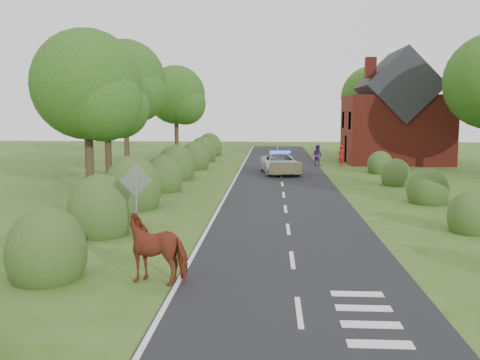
# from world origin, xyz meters

# --- Properties ---
(ground) EXTENTS (120.00, 120.00, 0.00)m
(ground) POSITION_xyz_m (0.00, 0.00, 0.00)
(ground) COLOR #3A5C17
(road) EXTENTS (6.00, 70.00, 0.02)m
(road) POSITION_xyz_m (0.00, 15.00, 0.01)
(road) COLOR black
(road) RESTS_ON ground
(road_markings) EXTENTS (4.96, 70.00, 0.01)m
(road_markings) POSITION_xyz_m (-1.60, 12.93, 0.03)
(road_markings) COLOR white
(road_markings) RESTS_ON road
(hedgerow_left) EXTENTS (2.75, 50.41, 3.00)m
(hedgerow_left) POSITION_xyz_m (-6.51, 11.69, 0.75)
(hedgerow_left) COLOR #26441A
(hedgerow_left) RESTS_ON ground
(hedgerow_right) EXTENTS (2.10, 45.78, 2.10)m
(hedgerow_right) POSITION_xyz_m (6.60, 11.21, 0.55)
(hedgerow_right) COLOR #26441A
(hedgerow_right) RESTS_ON ground
(tree_left_a) EXTENTS (5.74, 5.60, 8.38)m
(tree_left_a) POSITION_xyz_m (-9.75, 11.86, 5.34)
(tree_left_a) COLOR #332316
(tree_left_a) RESTS_ON ground
(tree_left_b) EXTENTS (5.74, 5.60, 8.07)m
(tree_left_b) POSITION_xyz_m (-11.25, 19.86, 5.04)
(tree_left_b) COLOR #332316
(tree_left_b) RESTS_ON ground
(tree_left_c) EXTENTS (6.97, 6.80, 10.22)m
(tree_left_c) POSITION_xyz_m (-12.70, 29.83, 6.53)
(tree_left_c) COLOR #332316
(tree_left_c) RESTS_ON ground
(tree_left_d) EXTENTS (6.15, 6.00, 8.89)m
(tree_left_d) POSITION_xyz_m (-10.23, 39.85, 5.64)
(tree_left_d) COLOR #332316
(tree_left_d) RESTS_ON ground
(tree_right_c) EXTENTS (6.15, 6.00, 8.58)m
(tree_right_c) POSITION_xyz_m (9.27, 37.85, 5.34)
(tree_right_c) COLOR #332316
(tree_right_c) RESTS_ON ground
(road_sign) EXTENTS (1.06, 0.08, 2.53)m
(road_sign) POSITION_xyz_m (-5.00, 2.00, 1.65)
(road_sign) COLOR gray
(road_sign) RESTS_ON ground
(house) EXTENTS (8.00, 7.40, 9.17)m
(house) POSITION_xyz_m (9.49, 30.00, 3.79)
(house) COLOR maroon
(house) RESTS_ON ground
(cow) EXTENTS (2.13, 1.32, 1.42)m
(cow) POSITION_xyz_m (-3.44, -1.95, 0.71)
(cow) COLOR #652913
(cow) RESTS_ON ground
(police_van) EXTENTS (2.94, 5.33, 1.55)m
(police_van) POSITION_xyz_m (-0.06, 21.43, 0.70)
(police_van) COLOR silver
(police_van) RESTS_ON ground
(pedestrian_red) EXTENTS (0.71, 0.69, 1.64)m
(pedestrian_red) POSITION_xyz_m (4.73, 26.57, 0.82)
(pedestrian_red) COLOR #B31011
(pedestrian_red) RESTS_ON ground
(pedestrian_purple) EXTENTS (1.03, 1.00, 1.67)m
(pedestrian_purple) POSITION_xyz_m (2.91, 26.75, 0.84)
(pedestrian_purple) COLOR #452569
(pedestrian_purple) RESTS_ON ground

